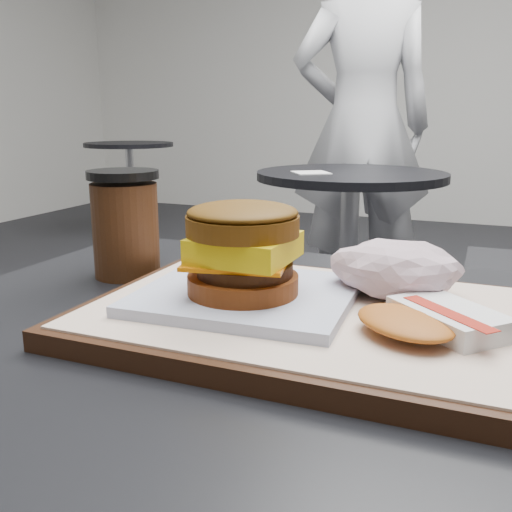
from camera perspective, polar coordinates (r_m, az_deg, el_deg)
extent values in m
cube|color=silver|center=(5.47, 22.17, 18.74)|extent=(8.00, 0.10, 3.00)
cube|color=black|center=(0.50, 5.39, -10.37)|extent=(0.80, 0.60, 0.04)
cube|color=black|center=(0.52, 4.61, -6.11)|extent=(0.38, 0.28, 0.02)
cube|color=beige|center=(0.51, 4.63, -5.07)|extent=(0.36, 0.26, 0.00)
cube|color=silver|center=(0.53, -0.87, -3.89)|extent=(0.20, 0.18, 0.01)
cylinder|color=brown|center=(0.51, -1.32, -2.77)|extent=(0.11, 0.11, 0.02)
cylinder|color=black|center=(0.51, -1.12, -1.29)|extent=(0.09, 0.09, 0.01)
cube|color=orange|center=(0.51, -1.65, -0.38)|extent=(0.10, 0.10, 0.00)
cube|color=yellow|center=(0.50, -1.12, 0.86)|extent=(0.08, 0.08, 0.02)
cylinder|color=brown|center=(0.50, -1.35, 3.11)|extent=(0.11, 0.11, 0.02)
ellipsoid|color=brown|center=(0.50, -1.36, 4.40)|extent=(0.10, 0.10, 0.02)
cube|color=white|center=(0.48, 18.72, -5.92)|extent=(0.10, 0.10, 0.02)
cube|color=#AC2216|center=(0.46, 18.67, -5.42)|extent=(0.08, 0.07, 0.00)
ellipsoid|color=#C4691F|center=(0.45, 14.68, -6.40)|extent=(0.11, 0.10, 0.01)
cylinder|color=#391D0D|center=(0.68, -12.90, 2.55)|extent=(0.08, 0.08, 0.11)
cylinder|color=black|center=(0.68, -13.20, 7.95)|extent=(0.08, 0.08, 0.01)
cylinder|color=black|center=(2.34, 8.78, -10.00)|extent=(0.44, 0.44, 0.02)
cylinder|color=#A5A5AA|center=(2.22, 9.12, -1.48)|extent=(0.07, 0.07, 0.70)
cylinder|color=black|center=(2.15, 9.50, 7.91)|extent=(0.70, 0.70, 0.03)
cube|color=white|center=(2.08, 5.52, 8.30)|extent=(0.17, 0.17, 0.00)
imported|color=silver|center=(2.78, 10.61, 12.71)|extent=(0.77, 0.64, 1.81)
cylinder|color=black|center=(4.53, -12.12, 1.64)|extent=(0.40, 0.40, 0.02)
cylinder|color=#A5A5AA|center=(4.47, -12.36, 6.15)|extent=(0.06, 0.06, 0.70)
cylinder|color=black|center=(4.44, -12.61, 10.82)|extent=(0.66, 0.66, 0.03)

